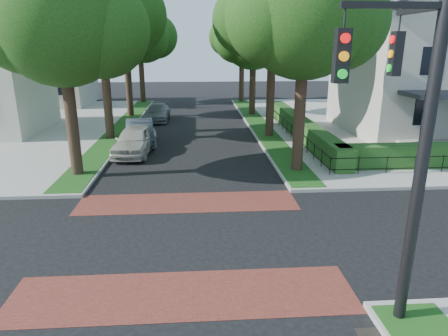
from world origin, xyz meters
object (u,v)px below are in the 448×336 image
(traffic_signal, at_px, (413,123))
(parked_car_front, at_px, (135,140))
(parked_car_middle, at_px, (140,132))
(parked_car_rear, at_px, (157,112))

(traffic_signal, height_order, parked_car_front, traffic_signal)
(parked_car_front, bearing_deg, traffic_signal, -57.20)
(parked_car_middle, xyz_separation_m, parked_car_rear, (0.34, 8.63, -0.10))
(parked_car_middle, distance_m, parked_car_rear, 8.64)
(parked_car_front, relative_size, parked_car_rear, 1.02)
(traffic_signal, bearing_deg, parked_car_middle, 114.44)
(traffic_signal, relative_size, parked_car_rear, 1.65)
(parked_car_middle, height_order, parked_car_rear, parked_car_middle)
(parked_car_rear, bearing_deg, traffic_signal, -72.75)
(traffic_signal, distance_m, parked_car_front, 17.96)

